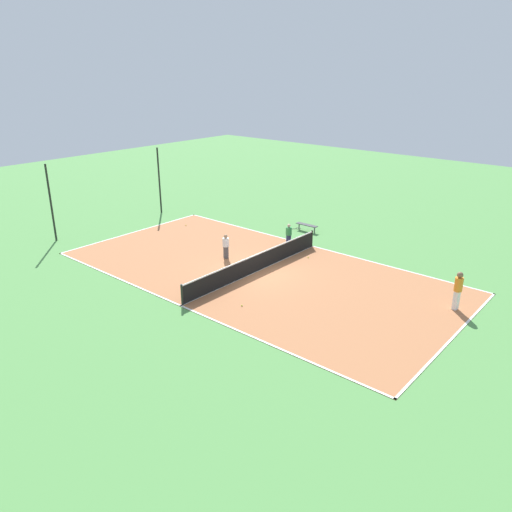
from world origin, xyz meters
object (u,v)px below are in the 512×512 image
Objects in this scene: fence_post_back_left at (51,203)px; tennis_net at (256,262)px; player_near_white at (226,245)px; player_far_green at (289,234)px; fence_post_back_right at (159,181)px; tennis_ball_near_net at (242,306)px; bench at (307,225)px; tennis_ball_midcourt at (218,272)px; player_center_orange at (458,288)px; tennis_ball_right_alley at (186,225)px; tennis_ball_far_baseline at (308,257)px.

tennis_net is at bearing -71.89° from fence_post_back_left.
player_near_white reaches higher than tennis_net.
fence_post_back_right is at bearing 127.05° from player_far_green.
fence_post_back_right reaches higher than tennis_net.
player_near_white is at bearing 50.23° from tennis_ball_near_net.
bench is 22.43× the size of tennis_ball_midcourt.
player_far_green is 14.51m from fence_post_back_left.
tennis_ball_right_alley is at bearing 98.71° from player_center_orange.
player_far_green reaches higher than tennis_ball_near_net.
fence_post_back_left reaches higher than tennis_ball_far_baseline.
tennis_net is at bearing -109.15° from tennis_ball_right_alley.
tennis_ball_right_alley is (4.49, 7.48, 0.00)m from tennis_ball_midcourt.
fence_post_back_left is at bearing 117.22° from player_center_orange.
fence_post_back_left is at bearing 151.80° from tennis_ball_right_alley.
fence_post_back_left is at bearing 162.40° from player_far_green.
tennis_ball_midcourt is at bearing 93.83° from bench.
player_center_orange is at bearing -70.71° from tennis_ball_midcourt.
tennis_net is 152.59× the size of tennis_ball_far_baseline.
fence_post_back_right is (5.58, 11.37, 2.32)m from tennis_ball_midcourt.
fence_post_back_left is (-4.60, 10.17, 1.59)m from player_near_white.
player_center_orange is 0.38× the size of fence_post_back_right.
player_center_orange is at bearing 156.40° from bench.
tennis_ball_midcourt is 11.92m from fence_post_back_left.
player_near_white is 6.86m from tennis_ball_right_alley.
player_near_white reaches higher than bench.
player_center_orange is 26.34× the size of tennis_ball_right_alley.
tennis_ball_far_baseline and tennis_ball_right_alley have the same top height.
tennis_ball_midcourt is (-5.80, 0.24, -0.72)m from player_far_green.
fence_post_back_left is (-0.67, 14.89, 2.32)m from tennis_ball_near_net.
bench is at bearing 77.17° from player_center_orange.
fence_post_back_left is at bearing 44.44° from player_near_white.
player_near_white is 2.32m from tennis_ball_midcourt.
bench is at bearing -74.79° from player_near_white.
tennis_net is 7.72m from bench.
tennis_ball_right_alley is (3.08, 8.87, -0.48)m from tennis_net.
fence_post_back_right is at bearing 0.00° from fence_post_back_left.
tennis_ball_near_net is at bearing -170.20° from tennis_ball_far_baseline.
fence_post_back_left is (-7.60, 13.70, 2.32)m from tennis_ball_far_baseline.
tennis_net is at bearing -129.33° from player_far_green.
tennis_ball_far_baseline is 7.03m from tennis_ball_near_net.
tennis_ball_far_baseline is at bearing -60.97° from fence_post_back_left.
bench is at bearing -42.81° from fence_post_back_left.
player_far_green reaches higher than tennis_ball_right_alley.
tennis_net reaches higher than tennis_ball_far_baseline.
tennis_ball_far_baseline and tennis_ball_near_net have the same top height.
tennis_ball_far_baseline is at bearing -119.51° from player_near_white.
tennis_ball_right_alley is at bearing 92.05° from tennis_ball_far_baseline.
fence_post_back_left is at bearing 119.03° from tennis_ball_far_baseline.
fence_post_back_right reaches higher than tennis_ball_right_alley.
tennis_net is 2.04m from tennis_ball_midcourt.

